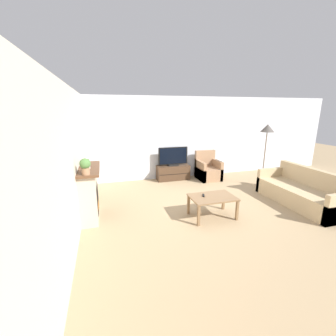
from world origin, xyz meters
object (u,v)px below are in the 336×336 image
armchair (208,170)px  mantel_vase_centre_left (87,165)px  coffee_table (212,199)px  couch (302,193)px  mantel_clock (88,163)px  floor_lamp (267,132)px  tv_stand (173,173)px  fireplace (89,192)px  tv (173,157)px  potted_plant (85,166)px  mantel_vase_left (86,168)px  remote (203,195)px

armchair → mantel_vase_centre_left: bearing=-152.7°
coffee_table → mantel_vase_centre_left: bearing=164.8°
mantel_vase_centre_left → couch: size_ratio=0.08×
mantel_clock → floor_lamp: 5.00m
tv_stand → coffee_table: size_ratio=1.13×
fireplace → coffee_table: bearing=-17.1°
armchair → tv: bearing=168.1°
tv_stand → couch: (2.47, -2.80, 0.04)m
tv → floor_lamp: 2.93m
tv → floor_lamp: (2.44, -1.36, 0.89)m
mantel_vase_centre_left → potted_plant: size_ratio=0.58×
mantel_vase_left → coffee_table: bearing=-9.0°
mantel_vase_left → tv_stand: bearing=44.0°
mantel_clock → armchair: bearing=24.5°
mantel_clock → couch: mantel_clock is taller
mantel_clock → potted_plant: bearing=-90.1°
mantel_clock → fireplace: bearing=-97.8°
tv_stand → couch: 3.73m
armchair → floor_lamp: 2.18m
floor_lamp → fireplace: bearing=-172.2°
fireplace → mantel_clock: (0.02, 0.13, 0.61)m
mantel_clock → armchair: mantel_clock is taller
armchair → floor_lamp: floor_lamp is taller
tv_stand → tv: tv is taller
potted_plant → remote: bearing=-3.5°
mantel_vase_left → coffee_table: mantel_vase_left is taller
fireplace → potted_plant: size_ratio=4.08×
mantel_vase_left → coffee_table: 2.67m
mantel_clock → floor_lamp: (4.95, 0.56, 0.49)m
remote → couch: (2.63, -0.07, -0.20)m
floor_lamp → coffee_table: bearing=-148.9°
tv_stand → coffee_table: tv_stand is taller
potted_plant → couch: size_ratio=0.14×
armchair → fireplace: bearing=-154.0°
coffee_table → tv_stand: bearing=90.2°
remote → floor_lamp: (2.60, 1.37, 1.18)m
tv_stand → couch: bearing=-48.6°
armchair → remote: 2.81m
remote → floor_lamp: bearing=49.7°
potted_plant → coffee_table: (2.52, -0.24, -0.86)m
tv → remote: size_ratio=6.38×
fireplace → tv: bearing=38.9°
tv_stand → coffee_table: bearing=-89.8°
potted_plant → armchair: bearing=32.5°
potted_plant → mantel_vase_left: bearing=90.0°
armchair → mantel_clock: bearing=-155.5°
mantel_vase_left → mantel_vase_centre_left: 0.29m
coffee_table → potted_plant: bearing=174.6°
tv → armchair: bearing=-11.9°
fireplace → floor_lamp: 5.13m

